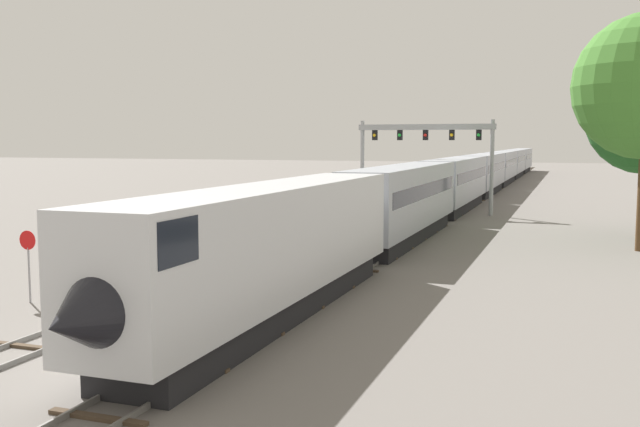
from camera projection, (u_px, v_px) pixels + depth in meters
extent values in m
plane|color=slate|center=(164.00, 342.00, 22.63)|extent=(400.00, 400.00, 0.00)
cube|color=slate|center=(469.00, 198.00, 78.41)|extent=(0.07, 200.00, 0.16)
cube|color=slate|center=(482.00, 199.00, 77.93)|extent=(0.07, 200.00, 0.16)
cube|color=#473828|center=(98.00, 418.00, 16.34)|extent=(2.60, 0.24, 0.10)
cube|color=#473828|center=(187.00, 366.00, 20.09)|extent=(2.60, 0.24, 0.10)
cube|color=#473828|center=(248.00, 331.00, 23.83)|extent=(2.60, 0.24, 0.10)
cube|color=#473828|center=(292.00, 305.00, 27.58)|extent=(2.60, 0.24, 0.10)
cube|color=#473828|center=(326.00, 285.00, 31.33)|extent=(2.60, 0.24, 0.10)
cube|color=#473828|center=(353.00, 270.00, 35.08)|extent=(2.60, 0.24, 0.10)
cube|color=#473828|center=(374.00, 257.00, 38.82)|extent=(2.60, 0.24, 0.10)
cube|color=#473828|center=(392.00, 247.00, 42.57)|extent=(2.60, 0.24, 0.10)
cube|color=#473828|center=(407.00, 238.00, 46.32)|extent=(2.60, 0.24, 0.10)
cube|color=#473828|center=(419.00, 231.00, 50.07)|extent=(2.60, 0.24, 0.10)
cube|color=#473828|center=(430.00, 225.00, 53.81)|extent=(2.60, 0.24, 0.10)
cube|color=#473828|center=(440.00, 219.00, 57.56)|extent=(2.60, 0.24, 0.10)
cube|color=#473828|center=(448.00, 215.00, 61.31)|extent=(2.60, 0.24, 0.10)
cube|color=#473828|center=(455.00, 210.00, 65.06)|extent=(2.60, 0.24, 0.10)
cube|color=#473828|center=(462.00, 207.00, 68.80)|extent=(2.60, 0.24, 0.10)
cube|color=#473828|center=(468.00, 203.00, 72.55)|extent=(2.60, 0.24, 0.10)
cube|color=#473828|center=(473.00, 200.00, 76.30)|extent=(2.60, 0.24, 0.10)
cube|color=#473828|center=(478.00, 197.00, 80.04)|extent=(2.60, 0.24, 0.10)
cube|color=#473828|center=(482.00, 195.00, 83.79)|extent=(2.60, 0.24, 0.10)
cube|color=#473828|center=(486.00, 193.00, 87.54)|extent=(2.60, 0.24, 0.10)
cube|color=#473828|center=(490.00, 190.00, 91.29)|extent=(2.60, 0.24, 0.10)
cube|color=#473828|center=(493.00, 188.00, 95.03)|extent=(2.60, 0.24, 0.10)
cube|color=#473828|center=(496.00, 187.00, 98.78)|extent=(2.60, 0.24, 0.10)
cube|color=#473828|center=(499.00, 185.00, 102.53)|extent=(2.60, 0.24, 0.10)
cube|color=#473828|center=(502.00, 183.00, 106.28)|extent=(2.60, 0.24, 0.10)
cube|color=#473828|center=(504.00, 182.00, 110.02)|extent=(2.60, 0.24, 0.10)
cube|color=#473828|center=(506.00, 181.00, 113.77)|extent=(2.60, 0.24, 0.10)
cube|color=#473828|center=(509.00, 179.00, 117.52)|extent=(2.60, 0.24, 0.10)
cube|color=#473828|center=(511.00, 178.00, 121.27)|extent=(2.60, 0.24, 0.10)
cube|color=#473828|center=(513.00, 177.00, 125.01)|extent=(2.60, 0.24, 0.10)
cube|color=#473828|center=(514.00, 176.00, 128.76)|extent=(2.60, 0.24, 0.10)
cube|color=#473828|center=(516.00, 175.00, 132.51)|extent=(2.60, 0.24, 0.10)
cube|color=#473828|center=(518.00, 174.00, 136.26)|extent=(2.60, 0.24, 0.10)
cube|color=#473828|center=(519.00, 173.00, 140.00)|extent=(2.60, 0.24, 0.10)
cube|color=#473828|center=(521.00, 172.00, 143.75)|extent=(2.60, 0.24, 0.10)
cube|color=#473828|center=(522.00, 172.00, 147.50)|extent=(2.60, 0.24, 0.10)
cube|color=#473828|center=(523.00, 171.00, 151.25)|extent=(2.60, 0.24, 0.10)
cube|color=#473828|center=(525.00, 170.00, 154.99)|extent=(2.60, 0.24, 0.10)
cube|color=#473828|center=(526.00, 169.00, 158.74)|extent=(2.60, 0.24, 0.10)
cube|color=#473828|center=(527.00, 169.00, 162.49)|extent=(2.60, 0.24, 0.10)
cube|color=#473828|center=(528.00, 168.00, 166.24)|extent=(2.60, 0.24, 0.10)
cube|color=#473828|center=(529.00, 167.00, 169.98)|extent=(2.60, 0.24, 0.10)
cube|color=slate|center=(372.00, 214.00, 61.51)|extent=(0.07, 160.00, 0.16)
cube|color=slate|center=(388.00, 215.00, 61.03)|extent=(0.07, 160.00, 0.16)
cube|color=#473828|center=(30.00, 347.00, 21.93)|extent=(2.60, 0.24, 0.10)
cube|color=#473828|center=(110.00, 317.00, 25.67)|extent=(2.60, 0.24, 0.10)
cube|color=#473828|center=(169.00, 295.00, 29.42)|extent=(2.60, 0.24, 0.10)
cube|color=#473828|center=(215.00, 277.00, 33.17)|extent=(2.60, 0.24, 0.10)
cube|color=#473828|center=(251.00, 263.00, 36.92)|extent=(2.60, 0.24, 0.10)
cube|color=#473828|center=(281.00, 252.00, 40.66)|extent=(2.60, 0.24, 0.10)
cube|color=#473828|center=(306.00, 243.00, 44.41)|extent=(2.60, 0.24, 0.10)
cube|color=#473828|center=(327.00, 235.00, 48.16)|extent=(2.60, 0.24, 0.10)
cube|color=#473828|center=(345.00, 228.00, 51.91)|extent=(2.60, 0.24, 0.10)
cube|color=#473828|center=(360.00, 222.00, 55.65)|extent=(2.60, 0.24, 0.10)
cube|color=#473828|center=(374.00, 217.00, 59.40)|extent=(2.60, 0.24, 0.10)
cube|color=#473828|center=(386.00, 212.00, 63.15)|extent=(2.60, 0.24, 0.10)
cube|color=#473828|center=(396.00, 208.00, 66.90)|extent=(2.60, 0.24, 0.10)
cube|color=#473828|center=(406.00, 205.00, 70.64)|extent=(2.60, 0.24, 0.10)
cube|color=#473828|center=(414.00, 202.00, 74.39)|extent=(2.60, 0.24, 0.10)
cube|color=#473828|center=(422.00, 199.00, 78.14)|extent=(2.60, 0.24, 0.10)
cube|color=#473828|center=(429.00, 196.00, 81.89)|extent=(2.60, 0.24, 0.10)
cube|color=#473828|center=(436.00, 194.00, 85.63)|extent=(2.60, 0.24, 0.10)
cube|color=#473828|center=(441.00, 191.00, 89.38)|extent=(2.60, 0.24, 0.10)
cube|color=#473828|center=(447.00, 189.00, 93.13)|extent=(2.60, 0.24, 0.10)
cube|color=#473828|center=(452.00, 188.00, 96.87)|extent=(2.60, 0.24, 0.10)
cube|color=#473828|center=(456.00, 186.00, 100.62)|extent=(2.60, 0.24, 0.10)
cube|color=#473828|center=(461.00, 184.00, 104.37)|extent=(2.60, 0.24, 0.10)
cube|color=#473828|center=(465.00, 183.00, 108.12)|extent=(2.60, 0.24, 0.10)
cube|color=#473828|center=(468.00, 181.00, 111.86)|extent=(2.60, 0.24, 0.10)
cube|color=#473828|center=(472.00, 180.00, 115.61)|extent=(2.60, 0.24, 0.10)
cube|color=#473828|center=(475.00, 179.00, 119.36)|extent=(2.60, 0.24, 0.10)
cube|color=#473828|center=(478.00, 178.00, 123.11)|extent=(2.60, 0.24, 0.10)
cube|color=#473828|center=(481.00, 177.00, 126.85)|extent=(2.60, 0.24, 0.10)
cube|color=#473828|center=(484.00, 175.00, 130.60)|extent=(2.60, 0.24, 0.10)
cube|color=#473828|center=(486.00, 175.00, 134.35)|extent=(2.60, 0.24, 0.10)
cube|color=silver|center=(272.00, 238.00, 25.50)|extent=(3.00, 20.17, 3.80)
cone|color=black|center=(89.00, 315.00, 15.90)|extent=(2.88, 2.60, 2.88)
cube|color=black|center=(124.00, 239.00, 17.06)|extent=(3.04, 1.80, 1.10)
cube|color=black|center=(273.00, 304.00, 25.74)|extent=(2.52, 18.16, 1.00)
cube|color=#9EA3AD|center=(405.00, 196.00, 45.34)|extent=(3.00, 20.17, 3.80)
cube|color=black|center=(405.00, 189.00, 45.30)|extent=(3.04, 18.56, 0.90)
cube|color=black|center=(404.00, 233.00, 45.58)|extent=(2.52, 18.16, 1.00)
cube|color=#9EA3AD|center=(457.00, 179.00, 65.17)|extent=(3.00, 20.17, 3.80)
cube|color=black|center=(457.00, 175.00, 65.13)|extent=(3.04, 18.56, 0.90)
cube|color=black|center=(456.00, 205.00, 65.42)|extent=(2.52, 18.16, 1.00)
cube|color=#9EA3AD|center=(484.00, 170.00, 85.01)|extent=(3.00, 20.17, 3.80)
cube|color=black|center=(484.00, 167.00, 84.97)|extent=(3.04, 18.56, 0.90)
cube|color=black|center=(484.00, 190.00, 85.25)|extent=(2.52, 18.16, 1.00)
cube|color=#9EA3AD|center=(501.00, 165.00, 104.85)|extent=(3.00, 20.17, 3.80)
cube|color=black|center=(501.00, 162.00, 104.81)|extent=(3.04, 18.56, 0.90)
cube|color=black|center=(501.00, 181.00, 105.09)|extent=(2.52, 18.16, 1.00)
cube|color=#9EA3AD|center=(513.00, 161.00, 124.68)|extent=(3.00, 20.17, 3.80)
cube|color=black|center=(513.00, 159.00, 124.64)|extent=(3.04, 18.56, 0.90)
cube|color=black|center=(513.00, 174.00, 124.93)|extent=(2.52, 18.16, 1.00)
cube|color=#9EA3AD|center=(522.00, 158.00, 144.52)|extent=(3.00, 20.17, 3.80)
cube|color=black|center=(522.00, 156.00, 144.48)|extent=(3.04, 18.56, 0.90)
cube|color=black|center=(521.00, 170.00, 144.77)|extent=(2.52, 18.16, 1.00)
cylinder|color=#999BA0|center=(362.00, 166.00, 64.51)|extent=(0.36, 0.36, 8.19)
cylinder|color=#999BA0|center=(492.00, 168.00, 60.66)|extent=(0.36, 0.36, 8.19)
cube|color=#999BA0|center=(426.00, 127.00, 62.23)|extent=(12.10, 0.36, 0.50)
cube|color=black|center=(375.00, 135.00, 63.89)|extent=(0.44, 0.32, 0.90)
sphere|color=yellow|center=(374.00, 135.00, 63.71)|extent=(0.28, 0.28, 0.28)
cube|color=black|center=(400.00, 135.00, 63.12)|extent=(0.44, 0.32, 0.90)
sphere|color=green|center=(399.00, 135.00, 62.94)|extent=(0.28, 0.28, 0.28)
cube|color=black|center=(426.00, 135.00, 62.35)|extent=(0.44, 0.32, 0.90)
sphere|color=red|center=(425.00, 135.00, 62.17)|extent=(0.28, 0.28, 0.28)
cube|color=black|center=(452.00, 135.00, 61.58)|extent=(0.44, 0.32, 0.90)
sphere|color=yellow|center=(452.00, 135.00, 61.40)|extent=(0.28, 0.28, 0.28)
cube|color=black|center=(479.00, 135.00, 60.81)|extent=(0.44, 0.32, 0.90)
sphere|color=green|center=(479.00, 135.00, 60.63)|extent=(0.28, 0.28, 0.28)
cylinder|color=gray|center=(29.00, 275.00, 28.06)|extent=(0.08, 0.08, 2.20)
cylinder|color=red|center=(27.00, 240.00, 27.90)|extent=(0.76, 0.03, 0.76)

